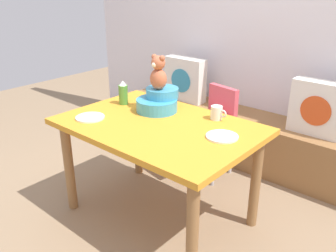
{
  "coord_description": "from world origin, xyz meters",
  "views": [
    {
      "loc": [
        1.51,
        -1.65,
        1.65
      ],
      "look_at": [
        0.0,
        0.1,
        0.69
      ],
      "focal_mm": 38.53,
      "sensor_mm": 36.0,
      "label": 1
    }
  ],
  "objects_px": {
    "dining_table": "(158,137)",
    "ketchup_bottle": "(123,93)",
    "dinner_plate_near": "(222,136)",
    "dinner_plate_far": "(90,117)",
    "pillow_floral_right": "(319,109)",
    "pillow_floral_left": "(185,79)",
    "coffee_mug": "(217,113)",
    "infant_seat_teal": "(159,101)",
    "teddy_bear": "(158,73)",
    "highchair": "(212,120)"
  },
  "relations": [
    {
      "from": "pillow_floral_right",
      "to": "infant_seat_teal",
      "type": "distance_m",
      "value": 1.29
    },
    {
      "from": "teddy_bear",
      "to": "dinner_plate_far",
      "type": "xyz_separation_m",
      "value": [
        -0.25,
        -0.43,
        -0.27
      ]
    },
    {
      "from": "dinner_plate_near",
      "to": "dinner_plate_far",
      "type": "distance_m",
      "value": 0.93
    },
    {
      "from": "pillow_floral_right",
      "to": "ketchup_bottle",
      "type": "xyz_separation_m",
      "value": [
        -1.13,
        -1.06,
        0.15
      ]
    },
    {
      "from": "pillow_floral_left",
      "to": "coffee_mug",
      "type": "bearing_deg",
      "value": -42.0
    },
    {
      "from": "pillow_floral_right",
      "to": "dining_table",
      "type": "xyz_separation_m",
      "value": [
        -0.66,
        -1.18,
        -0.04
      ]
    },
    {
      "from": "dinner_plate_near",
      "to": "pillow_floral_left",
      "type": "bearing_deg",
      "value": 136.49
    },
    {
      "from": "ketchup_bottle",
      "to": "dinner_plate_near",
      "type": "relative_size",
      "value": 0.92
    },
    {
      "from": "dining_table",
      "to": "ketchup_bottle",
      "type": "distance_m",
      "value": 0.52
    },
    {
      "from": "infant_seat_teal",
      "to": "ketchup_bottle",
      "type": "height_order",
      "value": "ketchup_bottle"
    },
    {
      "from": "highchair",
      "to": "dinner_plate_far",
      "type": "xyz_separation_m",
      "value": [
        -0.35,
        -1.0,
        0.22
      ]
    },
    {
      "from": "highchair",
      "to": "dinner_plate_near",
      "type": "bearing_deg",
      "value": -52.11
    },
    {
      "from": "pillow_floral_left",
      "to": "teddy_bear",
      "type": "relative_size",
      "value": 1.76
    },
    {
      "from": "pillow_floral_left",
      "to": "dining_table",
      "type": "bearing_deg",
      "value": -59.29
    },
    {
      "from": "coffee_mug",
      "to": "pillow_floral_right",
      "type": "bearing_deg",
      "value": 64.82
    },
    {
      "from": "teddy_bear",
      "to": "dinner_plate_far",
      "type": "distance_m",
      "value": 0.57
    },
    {
      "from": "highchair",
      "to": "infant_seat_teal",
      "type": "distance_m",
      "value": 0.64
    },
    {
      "from": "infant_seat_teal",
      "to": "dinner_plate_far",
      "type": "relative_size",
      "value": 1.65
    },
    {
      "from": "dinner_plate_near",
      "to": "dining_table",
      "type": "bearing_deg",
      "value": -168.89
    },
    {
      "from": "pillow_floral_right",
      "to": "dinner_plate_near",
      "type": "height_order",
      "value": "pillow_floral_right"
    },
    {
      "from": "coffee_mug",
      "to": "pillow_floral_left",
      "type": "bearing_deg",
      "value": 138.0
    },
    {
      "from": "teddy_bear",
      "to": "infant_seat_teal",
      "type": "bearing_deg",
      "value": 90.0
    },
    {
      "from": "infant_seat_teal",
      "to": "teddy_bear",
      "type": "distance_m",
      "value": 0.21
    },
    {
      "from": "infant_seat_teal",
      "to": "dinner_plate_near",
      "type": "relative_size",
      "value": 1.65
    },
    {
      "from": "pillow_floral_left",
      "to": "infant_seat_teal",
      "type": "xyz_separation_m",
      "value": [
        0.53,
        -0.98,
        0.13
      ]
    },
    {
      "from": "dining_table",
      "to": "ketchup_bottle",
      "type": "relative_size",
      "value": 7.15
    },
    {
      "from": "highchair",
      "to": "coffee_mug",
      "type": "relative_size",
      "value": 6.58
    },
    {
      "from": "pillow_floral_right",
      "to": "dining_table",
      "type": "distance_m",
      "value": 1.35
    },
    {
      "from": "dining_table",
      "to": "highchair",
      "type": "distance_m",
      "value": 0.77
    },
    {
      "from": "pillow_floral_right",
      "to": "infant_seat_teal",
      "type": "height_order",
      "value": "same"
    },
    {
      "from": "ketchup_bottle",
      "to": "dinner_plate_near",
      "type": "distance_m",
      "value": 0.92
    },
    {
      "from": "pillow_floral_right",
      "to": "dining_table",
      "type": "height_order",
      "value": "pillow_floral_right"
    },
    {
      "from": "dining_table",
      "to": "pillow_floral_right",
      "type": "bearing_deg",
      "value": 60.88
    },
    {
      "from": "pillow_floral_right",
      "to": "coffee_mug",
      "type": "xyz_separation_m",
      "value": [
        -0.4,
        -0.86,
        0.11
      ]
    },
    {
      "from": "ketchup_bottle",
      "to": "teddy_bear",
      "type": "bearing_deg",
      "value": 14.03
    },
    {
      "from": "teddy_bear",
      "to": "dinner_plate_near",
      "type": "xyz_separation_m",
      "value": [
        0.62,
        -0.11,
        -0.27
      ]
    },
    {
      "from": "highchair",
      "to": "dinner_plate_near",
      "type": "xyz_separation_m",
      "value": [
        0.52,
        -0.67,
        0.22
      ]
    },
    {
      "from": "pillow_floral_right",
      "to": "highchair",
      "type": "height_order",
      "value": "pillow_floral_right"
    },
    {
      "from": "pillow_floral_left",
      "to": "dinner_plate_near",
      "type": "xyz_separation_m",
      "value": [
        1.15,
        -1.09,
        0.07
      ]
    },
    {
      "from": "dinner_plate_near",
      "to": "ketchup_bottle",
      "type": "bearing_deg",
      "value": 177.9
    },
    {
      "from": "dining_table",
      "to": "teddy_bear",
      "type": "relative_size",
      "value": 5.29
    },
    {
      "from": "teddy_bear",
      "to": "dinner_plate_far",
      "type": "height_order",
      "value": "teddy_bear"
    },
    {
      "from": "dining_table",
      "to": "dinner_plate_far",
      "type": "distance_m",
      "value": 0.5
    },
    {
      "from": "dining_table",
      "to": "dinner_plate_near",
      "type": "xyz_separation_m",
      "value": [
        0.45,
        0.09,
        0.11
      ]
    },
    {
      "from": "dining_table",
      "to": "dinner_plate_far",
      "type": "bearing_deg",
      "value": -150.66
    },
    {
      "from": "teddy_bear",
      "to": "ketchup_bottle",
      "type": "relative_size",
      "value": 1.35
    },
    {
      "from": "ketchup_bottle",
      "to": "dinner_plate_far",
      "type": "xyz_separation_m",
      "value": [
        0.05,
        -0.36,
        -0.08
      ]
    },
    {
      "from": "highchair",
      "to": "infant_seat_teal",
      "type": "height_order",
      "value": "infant_seat_teal"
    },
    {
      "from": "pillow_floral_left",
      "to": "coffee_mug",
      "type": "xyz_separation_m",
      "value": [
        0.95,
        -0.86,
        0.11
      ]
    },
    {
      "from": "pillow_floral_right",
      "to": "teddy_bear",
      "type": "relative_size",
      "value": 1.76
    }
  ]
}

